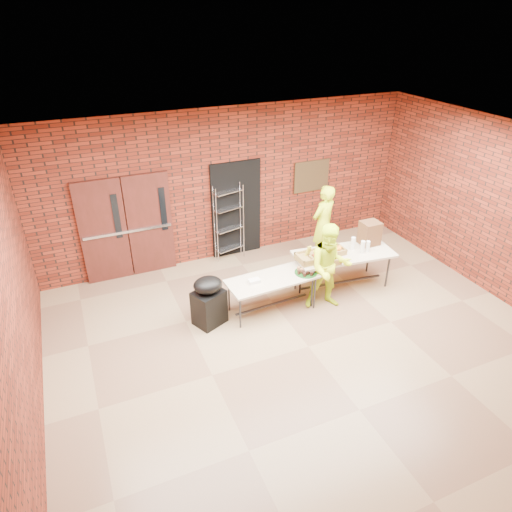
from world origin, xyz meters
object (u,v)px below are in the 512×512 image
(wire_rack, at_px, (229,223))
(coffee_dispenser, at_px, (370,233))
(table_left, at_px, (272,281))
(table_right, at_px, (344,256))
(volunteer_man, at_px, (329,267))
(volunteer_woman, at_px, (323,224))
(covered_grill, at_px, (209,301))

(wire_rack, height_order, coffee_dispenser, wire_rack)
(table_left, bearing_deg, table_right, 1.22)
(table_left, relative_size, volunteer_man, 1.02)
(wire_rack, distance_m, volunteer_woman, 1.98)
(table_right, bearing_deg, table_left, -168.97)
(volunteer_woman, bearing_deg, table_right, 59.64)
(table_right, bearing_deg, coffee_dispenser, 17.81)
(table_left, bearing_deg, wire_rack, 87.05)
(covered_grill, height_order, volunteer_woman, volunteer_woman)
(table_left, height_order, coffee_dispenser, coffee_dispenser)
(table_right, relative_size, coffee_dispenser, 4.23)
(covered_grill, bearing_deg, wire_rack, 37.10)
(volunteer_woman, bearing_deg, covered_grill, 1.18)
(wire_rack, height_order, volunteer_woman, volunteer_woman)
(wire_rack, relative_size, coffee_dispenser, 3.59)
(covered_grill, bearing_deg, volunteer_woman, -2.15)
(table_right, distance_m, volunteer_man, 0.71)
(coffee_dispenser, bearing_deg, volunteer_man, -156.16)
(wire_rack, height_order, covered_grill, wire_rack)
(wire_rack, xyz_separation_m, volunteer_man, (1.00, -2.42, -0.02))
(wire_rack, height_order, table_right, wire_rack)
(covered_grill, bearing_deg, volunteer_man, -33.33)
(volunteer_man, bearing_deg, table_right, 51.79)
(volunteer_woman, bearing_deg, wire_rack, -47.70)
(table_left, relative_size, table_right, 0.85)
(wire_rack, relative_size, volunteer_woman, 0.98)
(covered_grill, height_order, volunteer_man, volunteer_man)
(wire_rack, bearing_deg, covered_grill, -133.51)
(wire_rack, distance_m, table_right, 2.56)
(volunteer_man, bearing_deg, covered_grill, -173.17)
(table_left, relative_size, covered_grill, 1.82)
(volunteer_man, bearing_deg, table_left, -179.73)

